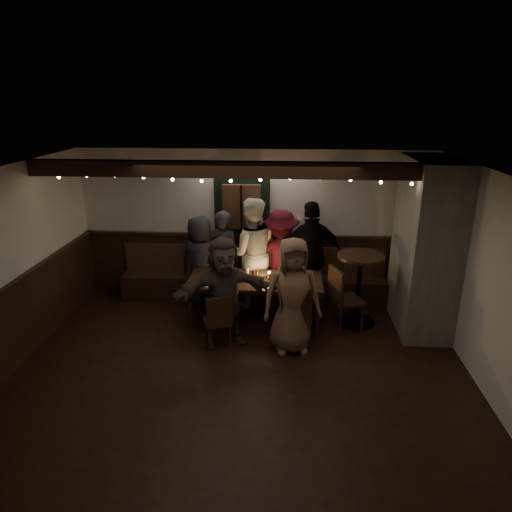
# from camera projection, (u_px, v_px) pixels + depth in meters

# --- Properties ---
(room) EXTENTS (6.02, 5.01, 2.62)m
(room) POSITION_uv_depth(u_px,v_px,m) (319.00, 260.00, 6.91)
(room) COLOR black
(room) RESTS_ON ground
(dining_table) EXTENTS (2.07, 0.89, 0.90)m
(dining_table) POSITION_uv_depth(u_px,v_px,m) (255.00, 283.00, 7.08)
(dining_table) COLOR black
(dining_table) RESTS_ON ground
(chair_near_left) EXTENTS (0.47, 0.47, 0.82)m
(chair_near_left) POSITION_uv_depth(u_px,v_px,m) (219.00, 318.00, 6.43)
(chair_near_left) COLOR black
(chair_near_left) RESTS_ON ground
(chair_near_right) EXTENTS (0.45, 0.45, 0.95)m
(chair_near_right) POSITION_uv_depth(u_px,v_px,m) (296.00, 313.00, 6.41)
(chair_near_right) COLOR black
(chair_near_right) RESTS_ON ground
(chair_end) EXTENTS (0.58, 0.58, 1.00)m
(chair_end) POSITION_uv_depth(u_px,v_px,m) (341.00, 295.00, 6.93)
(chair_end) COLOR black
(chair_end) RESTS_ON ground
(high_top) EXTENTS (0.72, 0.72, 1.14)m
(high_top) POSITION_uv_depth(u_px,v_px,m) (359.00, 280.00, 7.06)
(high_top) COLOR black
(high_top) RESTS_ON ground
(person_a) EXTENTS (0.87, 0.67, 1.56)m
(person_a) POSITION_uv_depth(u_px,v_px,m) (200.00, 261.00, 7.71)
(person_a) COLOR #201F2B
(person_a) RESTS_ON ground
(person_b) EXTENTS (0.70, 0.58, 1.65)m
(person_b) POSITION_uv_depth(u_px,v_px,m) (224.00, 258.00, 7.74)
(person_b) COLOR #282534
(person_b) RESTS_ON ground
(person_c) EXTENTS (1.01, 0.84, 1.87)m
(person_c) POSITION_uv_depth(u_px,v_px,m) (251.00, 253.00, 7.64)
(person_c) COLOR silver
(person_c) RESTS_ON ground
(person_d) EXTENTS (1.12, 0.71, 1.66)m
(person_d) POSITION_uv_depth(u_px,v_px,m) (280.00, 258.00, 7.73)
(person_d) COLOR #440B18
(person_d) RESTS_ON ground
(person_e) EXTENTS (1.13, 0.63, 1.83)m
(person_e) POSITION_uv_depth(u_px,v_px,m) (311.00, 256.00, 7.58)
(person_e) COLOR black
(person_e) RESTS_ON ground
(person_f) EXTENTS (1.58, 0.97, 1.62)m
(person_f) POSITION_uv_depth(u_px,v_px,m) (224.00, 292.00, 6.42)
(person_f) COLOR #42362F
(person_f) RESTS_ON ground
(person_g) EXTENTS (0.90, 0.68, 1.66)m
(person_g) POSITION_uv_depth(u_px,v_px,m) (292.00, 296.00, 6.26)
(person_g) COLOR #815E47
(person_g) RESTS_ON ground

